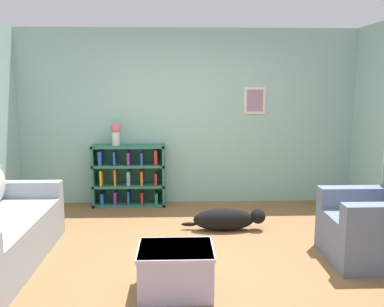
{
  "coord_description": "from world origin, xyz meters",
  "views": [
    {
      "loc": [
        -0.17,
        -4.17,
        1.8
      ],
      "look_at": [
        0.0,
        0.4,
        1.05
      ],
      "focal_mm": 40.0,
      "sensor_mm": 36.0,
      "label": 1
    }
  ],
  "objects_px": {
    "dog": "(227,219)",
    "vase": "(116,132)",
    "bookshelf": "(129,176)",
    "coffee_table": "(176,268)",
    "recliner_chair": "(378,226)"
  },
  "relations": [
    {
      "from": "coffee_table",
      "to": "vase",
      "type": "xyz_separation_m",
      "value": [
        -0.87,
        2.71,
        0.88
      ]
    },
    {
      "from": "bookshelf",
      "to": "vase",
      "type": "distance_m",
      "value": 0.67
    },
    {
      "from": "coffee_table",
      "to": "dog",
      "type": "bearing_deg",
      "value": 67.94
    },
    {
      "from": "dog",
      "to": "vase",
      "type": "distance_m",
      "value": 2.12
    },
    {
      "from": "bookshelf",
      "to": "coffee_table",
      "type": "xyz_separation_m",
      "value": [
        0.7,
        -2.73,
        -0.23
      ]
    },
    {
      "from": "bookshelf",
      "to": "dog",
      "type": "height_order",
      "value": "bookshelf"
    },
    {
      "from": "bookshelf",
      "to": "dog",
      "type": "xyz_separation_m",
      "value": [
        1.33,
        -1.17,
        -0.31
      ]
    },
    {
      "from": "dog",
      "to": "recliner_chair",
      "type": "bearing_deg",
      "value": -33.31
    },
    {
      "from": "coffee_table",
      "to": "vase",
      "type": "bearing_deg",
      "value": 107.83
    },
    {
      "from": "recliner_chair",
      "to": "vase",
      "type": "xyz_separation_m",
      "value": [
        -2.94,
        2.09,
        0.74
      ]
    },
    {
      "from": "coffee_table",
      "to": "vase",
      "type": "height_order",
      "value": "vase"
    },
    {
      "from": "coffee_table",
      "to": "recliner_chair",
      "type": "bearing_deg",
      "value": 16.64
    },
    {
      "from": "dog",
      "to": "vase",
      "type": "height_order",
      "value": "vase"
    },
    {
      "from": "bookshelf",
      "to": "vase",
      "type": "relative_size",
      "value": 3.2
    },
    {
      "from": "coffee_table",
      "to": "vase",
      "type": "distance_m",
      "value": 2.98
    }
  ]
}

